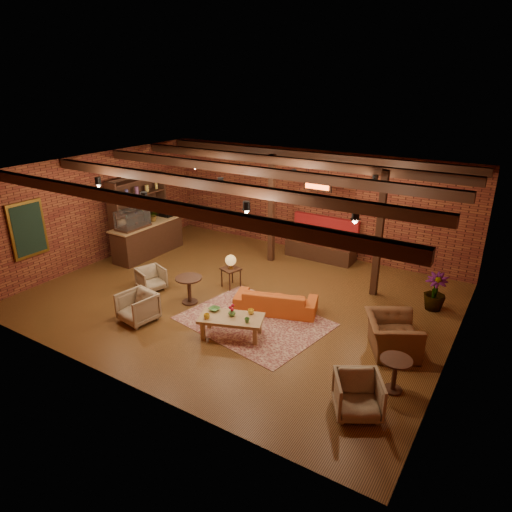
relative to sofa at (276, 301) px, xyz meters
The scene contains 29 objects.
floor 1.18m from the sofa, behind, with size 10.00×10.00×0.00m, color #37230D.
ceiling 3.13m from the sofa, behind, with size 10.00×8.00×0.02m, color black.
wall_back 4.50m from the sofa, 105.25° to the left, with size 10.00×0.02×3.20m, color maroon.
wall_front 4.22m from the sofa, 106.41° to the right, with size 10.00×0.02×3.20m, color maroon.
wall_left 6.27m from the sofa, behind, with size 0.02×8.00×3.20m, color maroon.
wall_right 4.09m from the sofa, ahead, with size 0.02×8.00×3.20m, color maroon.
ceiling_beams 3.02m from the sofa, behind, with size 9.80×6.40×0.22m, color #311C10, non-canonical shape.
ceiling_pipe 3.31m from the sofa, 122.83° to the left, with size 0.12×0.12×9.60m, color black.
post_left 3.51m from the sofa, 122.16° to the left, with size 0.16×0.16×3.20m, color #311C10.
post_right 3.03m from the sofa, 52.28° to the left, with size 0.16×0.16×3.20m, color #311C10.
service_counter 5.38m from the sofa, 167.55° to the left, with size 0.80×2.50×1.60m, color #311C10, non-canonical shape.
plant_counter 5.39m from the sofa, 165.21° to the left, with size 0.35×0.39×0.30m, color #337F33.
shelving_hutch 5.84m from the sofa, 167.43° to the left, with size 0.52×2.00×2.40m, color #311C10, non-canonical shape.
chalkboard_menu 6.56m from the sofa, 160.52° to the right, with size 0.08×0.96×1.46m, color black.
banquette 3.75m from the sofa, 98.18° to the left, with size 2.10×0.70×1.00m, color maroon, non-canonical shape.
service_sign 3.89m from the sofa, 99.29° to the left, with size 0.86×0.06×0.30m, color #FF5419.
ceiling_spotlights 2.82m from the sofa, behind, with size 6.40×4.40×0.28m, color black, non-canonical shape.
rug 0.76m from the sofa, 104.53° to the right, with size 3.11×2.38×0.01m, color maroon.
sofa is the anchor object (origin of this frame).
coffee_table 1.50m from the sofa, 100.48° to the right, with size 1.51×1.11×0.72m.
side_table_lamp 1.81m from the sofa, 161.82° to the left, with size 0.55×0.55×0.91m.
round_table_left 2.17m from the sofa, 160.18° to the right, with size 0.65×0.65×0.68m.
armchair_a 3.44m from the sofa, 168.78° to the right, with size 0.64×0.60×0.66m, color beige.
armchair_b 3.19m from the sofa, 139.96° to the right, with size 0.74×0.69×0.76m, color beige.
armchair_right 2.84m from the sofa, ahead, with size 1.13×0.74×0.99m, color brown.
side_table_book 2.79m from the sofa, 11.49° to the left, with size 0.57×0.57×0.50m.
round_table_right 3.55m from the sofa, 24.26° to the right, with size 0.56×0.56×0.65m.
armchair_far 3.73m from the sofa, 39.22° to the right, with size 0.75×0.70×0.77m, color beige.
plant_tall 3.95m from the sofa, 33.66° to the left, with size 1.55×1.55×2.77m, color #4C7F4C.
Camera 1 is at (5.84, -8.59, 5.23)m, focal length 32.00 mm.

